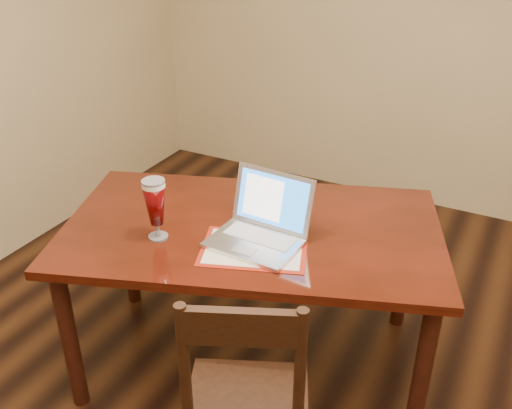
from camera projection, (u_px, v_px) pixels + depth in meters
The scene contains 3 objects.
room_shell at pixel (318, 11), 1.45m from camera, with size 4.51×5.01×2.71m.
dining_table at pixel (250, 243), 2.50m from camera, with size 1.83×1.40×1.03m.
dining_chair at pixel (246, 407), 1.95m from camera, with size 0.56×0.55×1.01m.
Camera 1 is at (0.56, -1.41, 2.02)m, focal length 40.00 mm.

